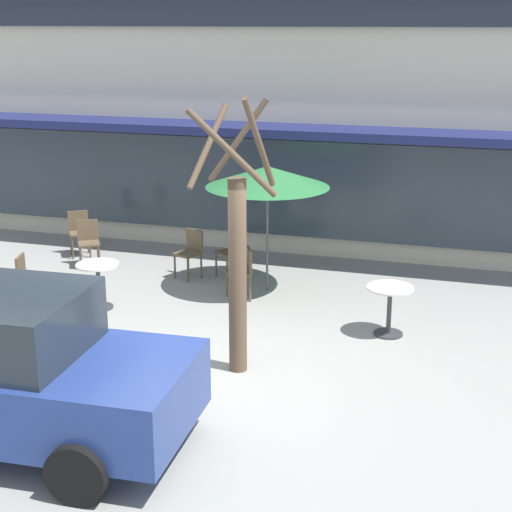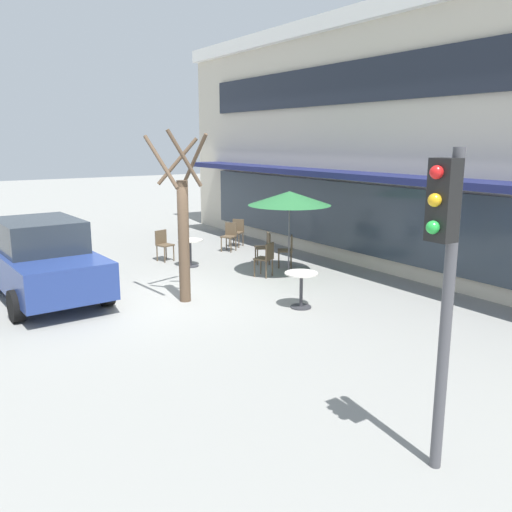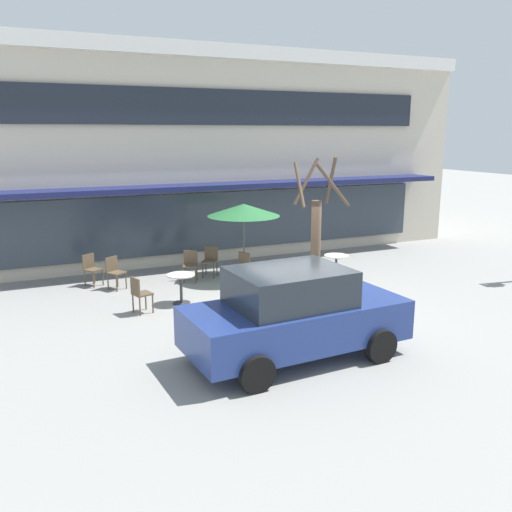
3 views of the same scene
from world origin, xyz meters
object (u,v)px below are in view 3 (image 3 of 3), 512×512
at_px(cafe_table_streetside, 336,263).
at_px(cafe_chair_4, 91,267).
at_px(cafe_chair_3, 190,263).
at_px(cafe_chair_0, 114,270).
at_px(cafe_chair_1, 139,292).
at_px(parked_sedan, 294,314).
at_px(cafe_chair_2, 242,265).
at_px(cafe_table_near_wall, 181,284).
at_px(cafe_chair_5, 210,259).
at_px(street_tree, 316,242).
at_px(patio_umbrella_green_folded, 244,210).

relative_size(cafe_table_streetside, cafe_chair_4, 0.85).
distance_m(cafe_chair_3, cafe_chair_4, 2.75).
bearing_deg(cafe_chair_0, cafe_chair_4, 131.35).
bearing_deg(cafe_chair_3, cafe_chair_1, -131.30).
xyz_separation_m(cafe_chair_1, cafe_chair_4, (-0.69, 2.95, 0.00)).
bearing_deg(parked_sedan, cafe_chair_0, 110.09).
height_order(cafe_chair_2, cafe_chair_3, same).
bearing_deg(cafe_chair_2, cafe_chair_4, 158.61).
distance_m(cafe_table_near_wall, cafe_chair_3, 2.11).
bearing_deg(cafe_table_streetside, cafe_chair_5, 147.56).
bearing_deg(cafe_table_streetside, cafe_chair_0, 163.11).
relative_size(cafe_table_streetside, cafe_chair_0, 0.85).
relative_size(cafe_chair_3, cafe_chair_4, 1.00).
distance_m(cafe_chair_1, street_tree, 4.36).
relative_size(cafe_chair_5, parked_sedan, 0.21).
distance_m(cafe_table_near_wall, cafe_table_streetside, 4.70).
relative_size(patio_umbrella_green_folded, cafe_chair_3, 2.47).
xyz_separation_m(cafe_table_streetside, cafe_chair_3, (-3.83, 1.71, 0.01)).
height_order(cafe_table_streetside, parked_sedan, parked_sedan).
xyz_separation_m(cafe_table_streetside, patio_umbrella_green_folded, (-2.29, 1.40, 1.51)).
bearing_deg(cafe_table_near_wall, cafe_table_streetside, 2.66).
height_order(cafe_chair_1, cafe_chair_2, same).
distance_m(cafe_chair_0, cafe_chair_2, 3.52).
height_order(patio_umbrella_green_folded, cafe_chair_2, patio_umbrella_green_folded).
height_order(patio_umbrella_green_folded, cafe_chair_0, patio_umbrella_green_folded).
bearing_deg(cafe_table_near_wall, cafe_chair_1, -164.23).
bearing_deg(cafe_chair_2, cafe_chair_1, -156.41).
height_order(cafe_table_streetside, cafe_chair_4, cafe_chair_4).
bearing_deg(parked_sedan, cafe_chair_5, 84.64).
xyz_separation_m(patio_umbrella_green_folded, street_tree, (0.51, -3.22, -0.39)).
xyz_separation_m(cafe_chair_0, cafe_chair_1, (0.16, -2.34, 0.00)).
bearing_deg(cafe_table_streetside, cafe_table_near_wall, -177.34).
bearing_deg(cafe_chair_0, cafe_chair_3, -2.72).
xyz_separation_m(cafe_table_streetside, parked_sedan, (-3.72, -4.33, 0.36)).
xyz_separation_m(cafe_chair_1, cafe_chair_3, (1.97, 2.24, 0.00)).
xyz_separation_m(cafe_chair_1, parked_sedan, (2.08, -3.80, 0.35)).
bearing_deg(cafe_chair_0, cafe_chair_2, -15.37).
xyz_separation_m(cafe_chair_5, street_tree, (1.34, -3.81, 1.11)).
bearing_deg(cafe_table_streetside, cafe_chair_4, 159.60).
relative_size(cafe_chair_4, cafe_chair_5, 1.00).
height_order(cafe_chair_0, cafe_chair_2, same).
relative_size(cafe_table_near_wall, cafe_chair_5, 0.85).
height_order(cafe_chair_4, parked_sedan, parked_sedan).
relative_size(cafe_chair_1, cafe_chair_3, 1.00).
relative_size(cafe_chair_1, street_tree, 0.24).
height_order(cafe_chair_3, cafe_chair_5, same).
xyz_separation_m(cafe_chair_0, street_tree, (4.18, -3.63, 1.11)).
height_order(cafe_chair_2, cafe_chair_4, same).
bearing_deg(cafe_chair_4, street_tree, -41.99).
bearing_deg(parked_sedan, cafe_chair_1, 118.76).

